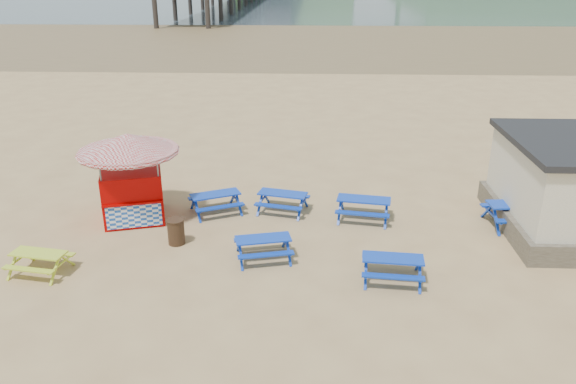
{
  "coord_description": "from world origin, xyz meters",
  "views": [
    {
      "loc": [
        0.35,
        -16.49,
        8.28
      ],
      "look_at": [
        -0.4,
        1.5,
        1.0
      ],
      "focal_mm": 35.0,
      "sensor_mm": 36.0,
      "label": 1
    }
  ],
  "objects_px": {
    "picnic_table_blue_b": "(283,202)",
    "litter_bin": "(176,231)",
    "picnic_table_yellow": "(40,263)",
    "ice_cream_kiosk": "(130,166)",
    "picnic_table_blue_a": "(216,203)"
  },
  "relations": [
    {
      "from": "picnic_table_blue_b",
      "to": "litter_bin",
      "type": "relative_size",
      "value": 2.37
    },
    {
      "from": "picnic_table_blue_a",
      "to": "picnic_table_yellow",
      "type": "xyz_separation_m",
      "value": [
        -4.39,
        -4.47,
        -0.04
      ]
    },
    {
      "from": "ice_cream_kiosk",
      "to": "litter_bin",
      "type": "height_order",
      "value": "ice_cream_kiosk"
    },
    {
      "from": "picnic_table_blue_b",
      "to": "litter_bin",
      "type": "bearing_deg",
      "value": -127.18
    },
    {
      "from": "ice_cream_kiosk",
      "to": "picnic_table_blue_b",
      "type": "bearing_deg",
      "value": -7.66
    },
    {
      "from": "picnic_table_yellow",
      "to": "litter_bin",
      "type": "height_order",
      "value": "litter_bin"
    },
    {
      "from": "picnic_table_yellow",
      "to": "litter_bin",
      "type": "bearing_deg",
      "value": 38.82
    },
    {
      "from": "picnic_table_yellow",
      "to": "ice_cream_kiosk",
      "type": "bearing_deg",
      "value": 76.93
    },
    {
      "from": "picnic_table_blue_a",
      "to": "ice_cream_kiosk",
      "type": "bearing_deg",
      "value": 166.96
    },
    {
      "from": "picnic_table_yellow",
      "to": "litter_bin",
      "type": "xyz_separation_m",
      "value": [
        3.52,
        1.99,
        0.1
      ]
    },
    {
      "from": "picnic_table_blue_b",
      "to": "picnic_table_yellow",
      "type": "height_order",
      "value": "picnic_table_blue_b"
    },
    {
      "from": "picnic_table_blue_a",
      "to": "litter_bin",
      "type": "relative_size",
      "value": 2.56
    },
    {
      "from": "picnic_table_yellow",
      "to": "ice_cream_kiosk",
      "type": "xyz_separation_m",
      "value": [
        1.61,
        3.91,
        1.61
      ]
    },
    {
      "from": "picnic_table_yellow",
      "to": "litter_bin",
      "type": "relative_size",
      "value": 2.07
    },
    {
      "from": "picnic_table_yellow",
      "to": "ice_cream_kiosk",
      "type": "relative_size",
      "value": 0.41
    }
  ]
}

